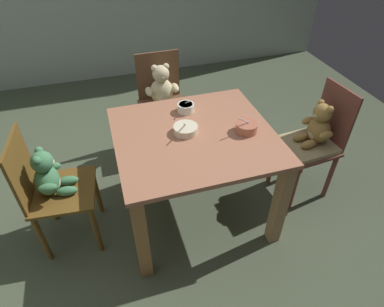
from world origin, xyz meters
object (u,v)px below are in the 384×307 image
(teddy_chair_near_left, at_px, (50,183))
(teddy_chair_near_right, at_px, (314,136))
(porridge_bowl_terracotta_near_right, at_px, (246,127))
(porridge_bowl_cream_center, at_px, (186,129))
(teddy_chair_far_center, at_px, (162,94))
(porridge_bowl_white_far_center, at_px, (186,107))
(dining_table, at_px, (194,152))

(teddy_chair_near_left, relative_size, teddy_chair_near_right, 0.96)
(teddy_chair_near_left, relative_size, porridge_bowl_terracotta_near_right, 5.83)
(porridge_bowl_cream_center, bearing_deg, teddy_chair_near_left, 179.79)
(teddy_chair_far_center, relative_size, porridge_bowl_terracotta_near_right, 5.88)
(teddy_chair_far_center, xyz_separation_m, porridge_bowl_cream_center, (-0.03, -0.86, 0.21))
(teddy_chair_near_left, distance_m, teddy_chair_far_center, 1.26)
(porridge_bowl_white_far_center, distance_m, porridge_bowl_terracotta_near_right, 0.46)
(dining_table, distance_m, porridge_bowl_terracotta_near_right, 0.38)
(teddy_chair_far_center, relative_size, porridge_bowl_white_far_center, 6.96)
(teddy_chair_far_center, distance_m, teddy_chair_near_right, 1.32)
(teddy_chair_far_center, bearing_deg, teddy_chair_near_right, 44.71)
(porridge_bowl_white_far_center, height_order, porridge_bowl_cream_center, porridge_bowl_cream_center)
(dining_table, height_order, teddy_chair_far_center, teddy_chair_far_center)
(teddy_chair_near_left, bearing_deg, teddy_chair_near_right, 3.25)
(dining_table, bearing_deg, porridge_bowl_terracotta_near_right, -12.24)
(dining_table, xyz_separation_m, porridge_bowl_white_far_center, (0.02, 0.28, 0.18))
(teddy_chair_near_left, distance_m, teddy_chair_near_right, 1.86)
(porridge_bowl_terracotta_near_right, distance_m, porridge_bowl_cream_center, 0.39)
(porridge_bowl_white_far_center, bearing_deg, dining_table, -94.86)
(porridge_bowl_terracotta_near_right, bearing_deg, porridge_bowl_cream_center, 164.89)
(teddy_chair_far_center, xyz_separation_m, teddy_chair_near_right, (0.94, -0.92, -0.02))
(porridge_bowl_terracotta_near_right, bearing_deg, teddy_chair_far_center, 109.80)
(dining_table, bearing_deg, porridge_bowl_cream_center, 147.87)
(porridge_bowl_terracotta_near_right, xyz_separation_m, porridge_bowl_cream_center, (-0.38, 0.10, -0.01))
(dining_table, distance_m, porridge_bowl_cream_center, 0.18)
(teddy_chair_near_right, height_order, porridge_bowl_cream_center, teddy_chair_near_right)
(dining_table, height_order, porridge_bowl_terracotta_near_right, porridge_bowl_terracotta_near_right)
(dining_table, relative_size, teddy_chair_far_center, 1.16)
(porridge_bowl_white_far_center, bearing_deg, teddy_chair_far_center, 93.80)
(teddy_chair_near_right, xyz_separation_m, porridge_bowl_terracotta_near_right, (-0.59, -0.04, 0.23))
(teddy_chair_near_left, height_order, teddy_chair_far_center, teddy_chair_far_center)
(teddy_chair_near_right, xyz_separation_m, porridge_bowl_cream_center, (-0.97, 0.06, 0.22))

